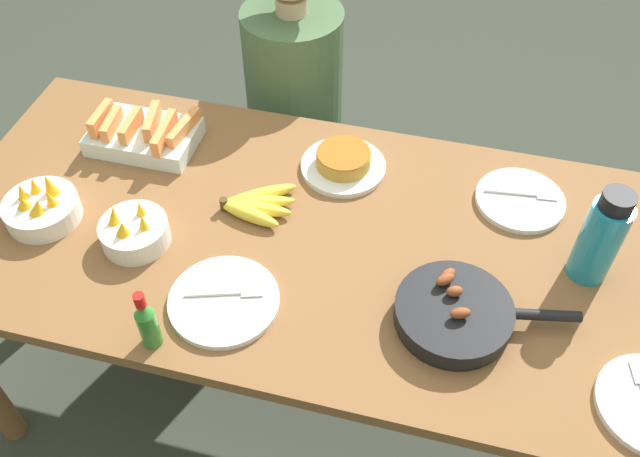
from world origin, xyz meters
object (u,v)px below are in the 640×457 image
Objects in this scene: skillet at (455,313)px; melon_tray at (144,134)px; fruit_bowl_citrus at (134,231)px; hot_sauce_bottle at (147,322)px; frittata_plate_center at (343,162)px; person_figure at (296,131)px; empty_plate_far_left at (224,301)px; water_bottle at (601,238)px; empty_plate_far_right at (520,200)px; fruit_bowl_mango at (42,208)px; banana_bunch at (255,205)px.

melon_tray is at bearing 146.13° from skillet.
hot_sauce_bottle is at bearing -58.74° from fruit_bowl_citrus.
hot_sauce_bottle is at bearing -64.59° from melon_tray.
person_figure is at bearing 121.90° from frittata_plate_center.
empty_plate_far_left is 1.51× the size of hot_sauce_bottle.
hot_sauce_bottle is (-0.11, -0.13, 0.06)m from empty_plate_far_left.
water_bottle reaches higher than fruit_bowl_citrus.
skillet is 0.76m from fruit_bowl_citrus.
hot_sauce_bottle is 0.14× the size of person_figure.
skillet is at bearing -106.47° from empty_plate_far_right.
frittata_plate_center is 0.65m from water_bottle.
person_figure reaches higher than frittata_plate_center.
hot_sauce_bottle is at bearing -140.06° from empty_plate_far_right.
melon_tray is 1.74× the size of fruit_bowl_citrus.
empty_plate_far_left is at bearing -84.05° from person_figure.
melon_tray is at bearing 67.98° from fruit_bowl_mango.
skillet is at bearing 19.00° from hot_sauce_bottle.
water_bottle reaches higher than skillet.
fruit_bowl_citrus is (-0.42, -0.37, 0.01)m from frittata_plate_center.
person_figure reaches higher than fruit_bowl_citrus.
banana_bunch is 0.86× the size of empty_plate_far_right.
skillet is 1.59× the size of empty_plate_far_left.
frittata_plate_center is at bearing 3.97° from melon_tray.
person_figure is at bearing 115.00° from skillet.
person_figure is (-0.07, 0.60, -0.26)m from banana_bunch.
skillet is (0.88, -0.37, -0.01)m from melon_tray.
person_figure reaches higher than hot_sauce_bottle.
fruit_bowl_citrus is 0.83m from person_figure.
hot_sauce_bottle is at bearing -154.61° from water_bottle.
empty_plate_far_left is at bearing -14.75° from fruit_bowl_mango.
fruit_bowl_mango is at bearing -119.38° from person_figure.
skillet is (0.52, -0.21, 0.01)m from banana_bunch.
hot_sauce_bottle is (-0.27, -0.62, 0.05)m from frittata_plate_center.
fruit_bowl_citrus is (0.12, -0.33, -0.00)m from melon_tray.
fruit_bowl_citrus is 1.05m from water_bottle.
hot_sauce_bottle is at bearing -130.59° from empty_plate_far_left.
fruit_bowl_mango is 0.48m from hot_sauce_bottle.
melon_tray is 0.59m from empty_plate_far_left.
fruit_bowl_mango is 0.73× the size of water_bottle.
melon_tray is at bearing 110.55° from fruit_bowl_citrus.
person_figure is at bearing 149.97° from empty_plate_far_right.
fruit_bowl_citrus is at bearing -3.53° from fruit_bowl_mango.
melon_tray reaches higher than skillet.
banana_bunch is 0.77× the size of empty_plate_far_left.
fruit_bowl_citrus is at bearing -145.26° from banana_bunch.
person_figure is at bearing 77.37° from fruit_bowl_citrus.
water_bottle is (1.16, -0.16, 0.08)m from melon_tray.
melon_tray is 0.60m from person_figure.
frittata_plate_center is at bearing 118.72° from skillet.
empty_plate_far_right is at bearing 37.86° from empty_plate_far_left.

